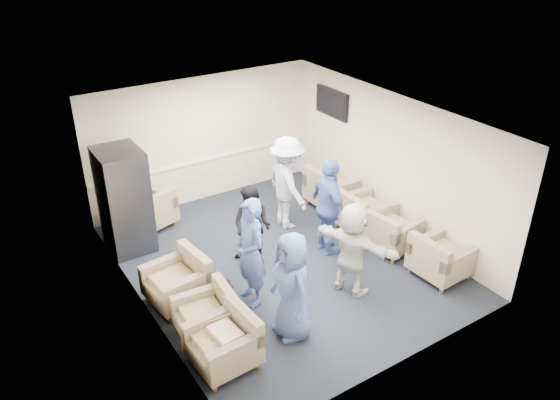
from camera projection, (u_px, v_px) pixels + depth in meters
floor at (281, 261)px, 9.85m from camera, size 6.00×6.00×0.00m
ceiling at (281, 119)px, 8.59m from camera, size 6.00×6.00×0.00m
back_wall at (203, 140)px, 11.45m from camera, size 5.00×0.02×2.70m
front_wall at (407, 285)px, 6.99m from camera, size 5.00×0.02×2.70m
left_wall at (138, 237)px, 8.02m from camera, size 0.02×6.00×2.70m
right_wall at (390, 162)px, 10.42m from camera, size 0.02×6.00×2.70m
chair_rail at (205, 160)px, 11.65m from camera, size 4.98×0.04×0.06m
tv at (332, 103)px, 11.40m from camera, size 0.10×1.00×0.58m
armchair_left_near at (227, 343)px, 7.50m from camera, size 0.88×0.88×0.67m
armchair_left_mid at (209, 317)px, 8.01m from camera, size 0.87×0.87×0.65m
armchair_left_far at (180, 282)px, 8.71m from camera, size 0.97×0.97×0.70m
armchair_right_near at (439, 260)px, 9.29m from camera, size 0.90×0.90×0.69m
armchair_right_midnear at (389, 233)px, 10.05m from camera, size 0.99×0.99×0.69m
armchair_right_midfar at (362, 214)px, 10.63m from camera, size 0.91×0.91×0.73m
armchair_right_far at (331, 190)px, 11.53m from camera, size 0.97×0.97×0.76m
armchair_corner at (150, 212)px, 10.76m from camera, size 1.09×1.09×0.70m
vending_machine at (125, 200)px, 9.85m from camera, size 0.79×0.92×1.95m
backpack at (222, 294)px, 8.57m from camera, size 0.35×0.29×0.53m
pillow at (226, 334)px, 7.41m from camera, size 0.37×0.47×0.13m
person_front_left at (292, 287)px, 7.78m from camera, size 0.61×0.88×1.71m
person_mid_left at (251, 253)px, 8.45m from camera, size 0.45×0.68×1.82m
person_back_left at (252, 226)px, 9.49m from camera, size 0.87×0.92×1.50m
person_back_right at (287, 183)px, 10.55m from camera, size 0.79×1.26×1.88m
person_mid_right at (329, 207)px, 9.72m from camera, size 0.60×1.13×1.84m
person_front_right at (352, 249)px, 8.74m from camera, size 0.96×1.58×1.62m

